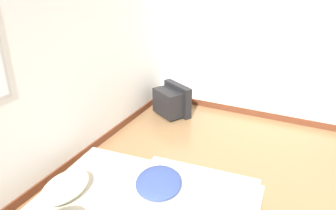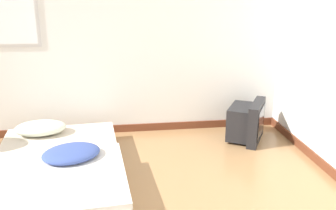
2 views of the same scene
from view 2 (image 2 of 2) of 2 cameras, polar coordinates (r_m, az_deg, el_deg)
wall_back at (r=4.33m, az=-16.65°, el=11.91°), size 7.48×0.08×2.60m
mattress_bed at (r=3.48m, az=-16.68°, el=-9.36°), size 1.26×1.93×0.34m
crt_tv at (r=4.30m, az=11.95°, el=-2.49°), size 0.55×0.60×0.45m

